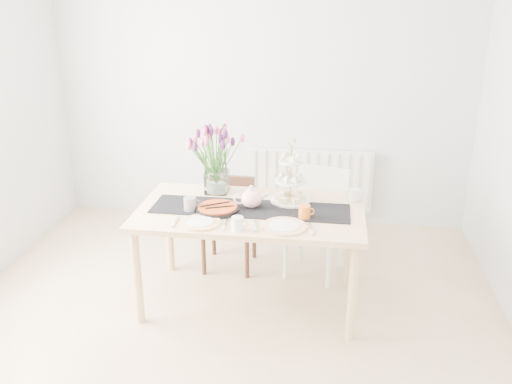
# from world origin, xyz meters

# --- Properties ---
(room_shell) EXTENTS (4.50, 4.50, 4.50)m
(room_shell) POSITION_xyz_m (0.00, 0.00, 1.30)
(room_shell) COLOR tan
(room_shell) RESTS_ON ground
(radiator) EXTENTS (1.20, 0.08, 0.60)m
(radiator) POSITION_xyz_m (0.50, 2.19, 0.45)
(radiator) COLOR white
(radiator) RESTS_ON room_shell
(dining_table) EXTENTS (1.60, 0.90, 0.75)m
(dining_table) POSITION_xyz_m (0.14, 0.65, 0.67)
(dining_table) COLOR tan
(dining_table) RESTS_ON ground
(chair_brown) EXTENTS (0.40, 0.40, 0.75)m
(chair_brown) POSITION_xyz_m (-0.12, 1.25, 0.43)
(chair_brown) COLOR #331A12
(chair_brown) RESTS_ON ground
(chair_white) EXTENTS (0.53, 0.53, 0.86)m
(chair_white) POSITION_xyz_m (0.61, 1.23, 0.50)
(chair_white) COLOR white
(chair_white) RESTS_ON ground
(table_runner) EXTENTS (1.40, 0.35, 0.01)m
(table_runner) POSITION_xyz_m (0.14, 0.65, 0.75)
(table_runner) COLOR black
(table_runner) RESTS_ON dining_table
(tulip_vase) EXTENTS (0.62, 0.62, 0.52)m
(tulip_vase) POSITION_xyz_m (-0.16, 0.96, 1.09)
(tulip_vase) COLOR silver
(tulip_vase) RESTS_ON dining_table
(cake_stand) EXTENTS (0.29, 0.29, 0.43)m
(cake_stand) POSITION_xyz_m (0.41, 0.83, 0.87)
(cake_stand) COLOR gold
(cake_stand) RESTS_ON dining_table
(teapot) EXTENTS (0.28, 0.25, 0.16)m
(teapot) POSITION_xyz_m (0.14, 0.67, 0.83)
(teapot) COLOR white
(teapot) RESTS_ON dining_table
(cream_jug) EXTENTS (0.10, 0.10, 0.09)m
(cream_jug) POSITION_xyz_m (0.87, 0.92, 0.79)
(cream_jug) COLOR silver
(cream_jug) RESTS_ON dining_table
(tart_tin) EXTENTS (0.31, 0.31, 0.04)m
(tart_tin) POSITION_xyz_m (-0.08, 0.59, 0.77)
(tart_tin) COLOR black
(tart_tin) RESTS_ON dining_table
(mug_grey) EXTENTS (0.12, 0.12, 0.10)m
(mug_grey) POSITION_xyz_m (-0.28, 0.56, 0.80)
(mug_grey) COLOR slate
(mug_grey) RESTS_ON dining_table
(mug_white) EXTENTS (0.09, 0.09, 0.09)m
(mug_white) POSITION_xyz_m (0.11, 0.29, 0.80)
(mug_white) COLOR white
(mug_white) RESTS_ON dining_table
(mug_orange) EXTENTS (0.10, 0.10, 0.09)m
(mug_orange) POSITION_xyz_m (0.53, 0.54, 0.80)
(mug_orange) COLOR orange
(mug_orange) RESTS_ON dining_table
(plate_left) EXTENTS (0.28, 0.28, 0.01)m
(plate_left) POSITION_xyz_m (-0.15, 0.36, 0.76)
(plate_left) COLOR silver
(plate_left) RESTS_ON dining_table
(plate_right) EXTENTS (0.36, 0.36, 0.02)m
(plate_right) POSITION_xyz_m (0.40, 0.37, 0.76)
(plate_right) COLOR white
(plate_right) RESTS_ON dining_table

